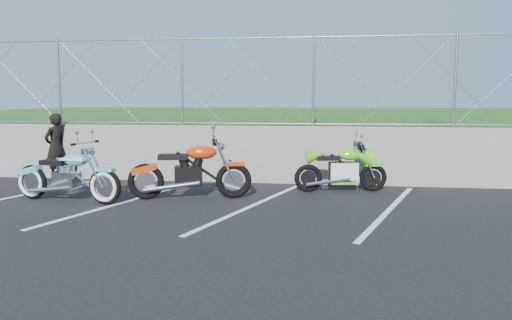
# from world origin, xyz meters

# --- Properties ---
(ground) EXTENTS (90.00, 90.00, 0.00)m
(ground) POSITION_xyz_m (0.00, 0.00, 0.00)
(ground) COLOR black
(ground) RESTS_ON ground
(retaining_wall) EXTENTS (30.00, 0.22, 1.30)m
(retaining_wall) POSITION_xyz_m (0.00, 3.50, 0.65)
(retaining_wall) COLOR slate
(retaining_wall) RESTS_ON ground
(grass_field) EXTENTS (30.00, 20.00, 1.30)m
(grass_field) POSITION_xyz_m (0.00, 13.50, 0.65)
(grass_field) COLOR #204E15
(grass_field) RESTS_ON ground
(chain_link_fence) EXTENTS (28.00, 0.03, 2.00)m
(chain_link_fence) POSITION_xyz_m (0.00, 3.50, 2.30)
(chain_link_fence) COLOR gray
(chain_link_fence) RESTS_ON retaining_wall
(parking_lines) EXTENTS (18.29, 4.31, 0.01)m
(parking_lines) POSITION_xyz_m (1.20, 1.00, 0.00)
(parking_lines) COLOR silver
(parking_lines) RESTS_ON ground
(cruiser_turquoise) EXTENTS (2.26, 0.71, 1.13)m
(cruiser_turquoise) POSITION_xyz_m (-3.44, 0.88, 0.45)
(cruiser_turquoise) COLOR black
(cruiser_turquoise) RESTS_ON ground
(naked_orange) EXTENTS (2.34, 0.79, 1.18)m
(naked_orange) POSITION_xyz_m (-1.25, 1.46, 0.50)
(naked_orange) COLOR black
(naked_orange) RESTS_ON ground
(sportbike_green) EXTENTS (1.92, 0.68, 1.00)m
(sportbike_green) POSITION_xyz_m (1.63, 2.61, 0.43)
(sportbike_green) COLOR black
(sportbike_green) RESTS_ON ground
(person_standing) EXTENTS (0.54, 0.66, 1.57)m
(person_standing) POSITION_xyz_m (-5.00, 3.20, 0.78)
(person_standing) COLOR black
(person_standing) RESTS_ON ground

